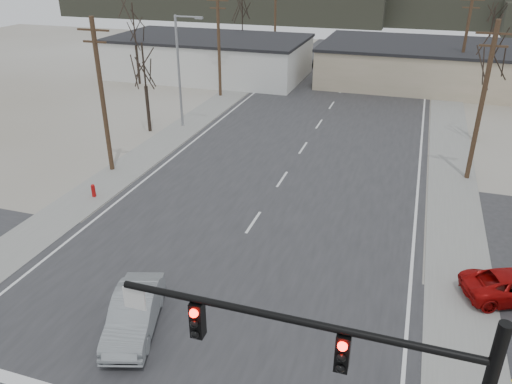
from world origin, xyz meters
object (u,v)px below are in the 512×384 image
fire_hydrant (93,191)px  car_far_a (413,67)px  sedan_crossing (134,313)px  car_far_b (318,61)px

fire_hydrant → car_far_a: (17.00, 39.86, 0.44)m
fire_hydrant → sedan_crossing: size_ratio=0.19×
car_far_a → car_far_b: 11.74m
fire_hydrant → car_far_b: (5.33, 41.17, 0.20)m
car_far_b → car_far_a: bearing=0.2°
sedan_crossing → car_far_b: sedan_crossing is taller
sedan_crossing → car_far_a: bearing=62.9°
fire_hydrant → car_far_b: size_ratio=0.24×
sedan_crossing → car_far_a: car_far_a is taller
car_far_b → fire_hydrant: bearing=-90.8°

